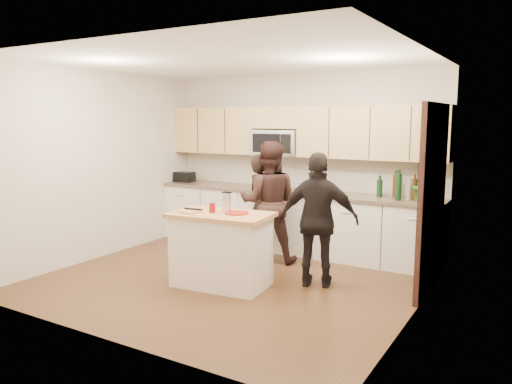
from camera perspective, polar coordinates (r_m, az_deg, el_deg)
The scene contains 21 objects.
floor at distance 6.39m, azimuth -2.97°, elevation -10.05°, with size 4.50×4.50×0.00m, color #52321C.
room_shell at distance 6.07m, azimuth -3.09°, elevation 5.63°, with size 4.52×4.02×2.71m.
back_cabinetry at distance 7.69m, azimuth 4.02°, elevation -3.26°, with size 4.50×0.66×0.94m.
upper_cabinetry at distance 7.64m, azimuth 4.85°, elevation 7.03°, with size 4.50×0.33×0.75m.
microwave at distance 7.77m, azimuth 2.42°, elevation 5.65°, with size 0.76×0.41×0.40m.
doorway at distance 6.11m, azimuth 19.62°, elevation -0.23°, with size 0.06×1.25×2.20m.
framed_picture at distance 7.20m, azimuth 19.17°, elevation 2.02°, with size 0.30×0.03×0.38m.
dish_towel at distance 7.94m, azimuth -2.70°, elevation -0.46°, with size 0.34×0.60×0.48m.
island at distance 6.09m, azimuth -3.98°, elevation -6.53°, with size 1.27×0.83×0.90m.
red_plate at distance 5.94m, azimuth -2.23°, elevation -2.41°, with size 0.29×0.29×0.02m, color #9A1E0E.
box_grater at distance 6.00m, azimuth -3.36°, elevation -1.05°, with size 0.10×0.06×0.24m.
drink_glass at distance 6.03m, azimuth -5.03°, elevation -1.83°, with size 0.07×0.07×0.11m, color maroon.
cutting_board at distance 6.07m, azimuth -7.75°, elevation -2.24°, with size 0.23×0.17×0.02m, color tan.
tongs at distance 6.13m, azimuth -7.16°, elevation -1.95°, with size 0.25×0.03×0.02m, color black.
knife at distance 5.91m, azimuth -7.51°, elevation -2.40°, with size 0.18×0.02×0.01m, color silver.
toaster at distance 8.69m, azimuth -8.17°, elevation 1.72°, with size 0.32×0.22×0.17m.
bottle_cluster at distance 7.02m, azimuth 15.91°, elevation 0.67°, with size 0.56×0.33×0.42m.
orchid at distance 6.97m, azimuth 18.41°, elevation 0.93°, with size 0.25×0.20×0.46m, color #32742E.
woman_left at distance 7.24m, azimuth 0.63°, elevation -1.65°, with size 0.55×0.36×1.52m, color black.
woman_center at distance 7.01m, azimuth 1.47°, elevation -1.18°, with size 0.83×0.65×1.71m, color black.
woman_right at distance 6.03m, azimuth 7.15°, elevation -3.21°, with size 0.95×0.40×1.63m, color black.
Camera 1 is at (3.38, -5.04, 2.02)m, focal length 35.00 mm.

